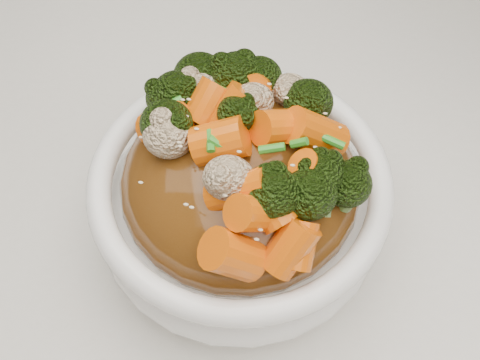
# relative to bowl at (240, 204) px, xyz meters

# --- Properties ---
(tablecloth) EXTENTS (1.20, 0.80, 0.04)m
(tablecloth) POSITION_rel_bowl_xyz_m (0.06, -0.04, -0.06)
(tablecloth) COLOR silver
(tablecloth) RESTS_ON dining_table
(bowl) EXTENTS (0.27, 0.27, 0.09)m
(bowl) POSITION_rel_bowl_xyz_m (0.00, 0.00, 0.00)
(bowl) COLOR white
(bowl) RESTS_ON tablecloth
(sauce_base) EXTENTS (0.21, 0.21, 0.10)m
(sauce_base) POSITION_rel_bowl_xyz_m (-0.00, -0.00, 0.03)
(sauce_base) COLOR #56300E
(sauce_base) RESTS_ON bowl
(carrots) EXTENTS (0.21, 0.21, 0.05)m
(carrots) POSITION_rel_bowl_xyz_m (-0.00, -0.00, 0.09)
(carrots) COLOR #E45E07
(carrots) RESTS_ON sauce_base
(broccoli) EXTENTS (0.21, 0.21, 0.04)m
(broccoli) POSITION_rel_bowl_xyz_m (-0.00, -0.00, 0.09)
(broccoli) COLOR black
(broccoli) RESTS_ON sauce_base
(cauliflower) EXTENTS (0.21, 0.21, 0.04)m
(cauliflower) POSITION_rel_bowl_xyz_m (-0.00, -0.00, 0.09)
(cauliflower) COLOR beige
(cauliflower) RESTS_ON sauce_base
(scallions) EXTENTS (0.16, 0.16, 0.02)m
(scallions) POSITION_rel_bowl_xyz_m (0.00, 0.00, 0.09)
(scallions) COLOR #2D851E
(scallions) RESTS_ON sauce_base
(sesame_seeds) EXTENTS (0.19, 0.19, 0.01)m
(sesame_seeds) POSITION_rel_bowl_xyz_m (-0.00, 0.00, 0.09)
(sesame_seeds) COLOR beige
(sesame_seeds) RESTS_ON sauce_base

